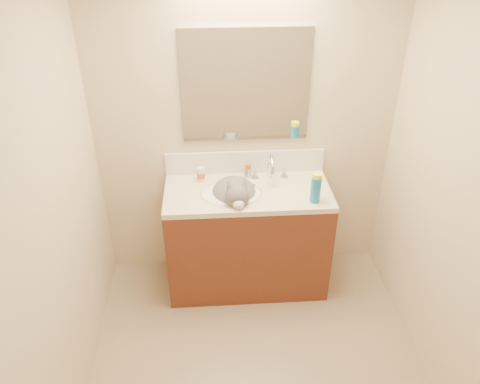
{
  "coord_description": "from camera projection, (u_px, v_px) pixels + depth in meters",
  "views": [
    {
      "loc": [
        -0.25,
        -1.87,
        2.63
      ],
      "look_at": [
        -0.06,
        0.92,
        0.88
      ],
      "focal_mm": 35.0,
      "sensor_mm": 36.0,
      "label": 1
    }
  ],
  "objects": [
    {
      "name": "pill_bottle",
      "position": [
        201.0,
        174.0,
        3.46
      ],
      "size": [
        0.08,
        0.08,
        0.11
      ],
      "primitive_type": "cylinder",
      "rotation": [
        0.0,
        0.0,
        -0.38
      ],
      "color": "silver",
      "rests_on": "counter_slab"
    },
    {
      "name": "pill_label",
      "position": [
        201.0,
        175.0,
        3.46
      ],
      "size": [
        0.08,
        0.08,
        0.04
      ],
      "primitive_type": "cylinder",
      "rotation": [
        0.0,
        0.0,
        -0.38
      ],
      "color": "#DC4724",
      "rests_on": "pill_bottle"
    },
    {
      "name": "faucet",
      "position": [
        271.0,
        170.0,
        3.44
      ],
      "size": [
        0.28,
        0.2,
        0.21
      ],
      "color": "silver",
      "rests_on": "counter_slab"
    },
    {
      "name": "toothbrush",
      "position": [
        254.0,
        185.0,
        3.42
      ],
      "size": [
        0.09,
        0.11,
        0.01
      ],
      "primitive_type": "cube",
      "rotation": [
        0.0,
        0.0,
        0.68
      ],
      "color": "silver",
      "rests_on": "counter_slab"
    },
    {
      "name": "vanity_cabinet",
      "position": [
        247.0,
        240.0,
        3.6
      ],
      "size": [
        1.2,
        0.55,
        0.82
      ],
      "primitive_type": "cube",
      "color": "#552516",
      "rests_on": "ground"
    },
    {
      "name": "backsplash",
      "position": [
        245.0,
        162.0,
        3.54
      ],
      "size": [
        1.2,
        0.02,
        0.18
      ],
      "primitive_type": "cube",
      "color": "silver",
      "rests_on": "counter_slab"
    },
    {
      "name": "ground",
      "position": [
        259.0,
        384.0,
        2.99
      ],
      "size": [
        2.5,
        2.5,
        0.0
      ],
      "primitive_type": "plane",
      "color": "gray",
      "rests_on": "ground"
    },
    {
      "name": "spray_cap",
      "position": [
        317.0,
        176.0,
        3.14
      ],
      "size": [
        0.07,
        0.07,
        0.04
      ],
      "primitive_type": "cylinder",
      "rotation": [
        0.0,
        0.0,
        -0.05
      ],
      "color": "#FEFF1A",
      "rests_on": "spray_can"
    },
    {
      "name": "amber_bottle",
      "position": [
        248.0,
        170.0,
        3.52
      ],
      "size": [
        0.04,
        0.04,
        0.09
      ],
      "primitive_type": "cylinder",
      "rotation": [
        0.0,
        0.0,
        -0.16
      ],
      "color": "#C44C17",
      "rests_on": "counter_slab"
    },
    {
      "name": "cat",
      "position": [
        235.0,
        195.0,
        3.34
      ],
      "size": [
        0.39,
        0.47,
        0.34
      ],
      "rotation": [
        0.0,
        0.0,
        0.08
      ],
      "color": "#555255",
      "rests_on": "basin"
    },
    {
      "name": "toothbrush_head",
      "position": [
        254.0,
        185.0,
        3.42
      ],
      "size": [
        0.03,
        0.03,
        0.02
      ],
      "primitive_type": "cube",
      "rotation": [
        0.0,
        0.0,
        0.68
      ],
      "color": "#6C98E6",
      "rests_on": "counter_slab"
    },
    {
      "name": "mirror",
      "position": [
        246.0,
        87.0,
        3.23
      ],
      "size": [
        0.9,
        0.02,
        0.8
      ],
      "primitive_type": "cube",
      "color": "white",
      "rests_on": "room_shell"
    },
    {
      "name": "basin",
      "position": [
        232.0,
        201.0,
        3.37
      ],
      "size": [
        0.45,
        0.36,
        0.14
      ],
      "primitive_type": "ellipsoid",
      "color": "white",
      "rests_on": "vanity_cabinet"
    },
    {
      "name": "spray_can",
      "position": [
        316.0,
        190.0,
        3.19
      ],
      "size": [
        0.07,
        0.07,
        0.19
      ],
      "primitive_type": "cylinder",
      "rotation": [
        0.0,
        0.0,
        -0.05
      ],
      "color": "blue",
      "rests_on": "counter_slab"
    },
    {
      "name": "counter_slab",
      "position": [
        248.0,
        193.0,
        3.37
      ],
      "size": [
        1.2,
        0.55,
        0.04
      ],
      "primitive_type": "cube",
      "color": "beige",
      "rests_on": "vanity_cabinet"
    },
    {
      "name": "silver_jar",
      "position": [
        247.0,
        173.0,
        3.51
      ],
      "size": [
        0.07,
        0.07,
        0.07
      ],
      "primitive_type": "cylinder",
      "rotation": [
        0.0,
        0.0,
        -0.15
      ],
      "color": "#B7B7BC",
      "rests_on": "counter_slab"
    },
    {
      "name": "room_shell",
      "position": [
        266.0,
        186.0,
        2.21
      ],
      "size": [
        2.24,
        2.54,
        2.52
      ],
      "color": "#C7B394",
      "rests_on": "ground"
    }
  ]
}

